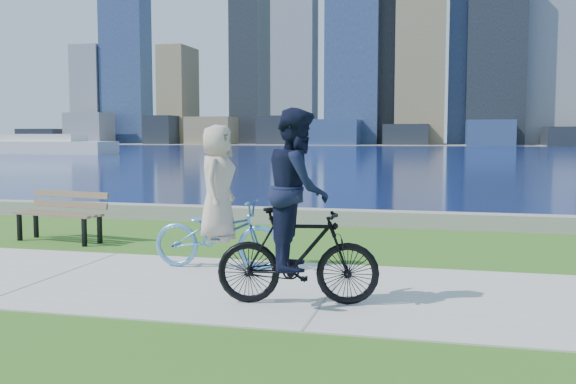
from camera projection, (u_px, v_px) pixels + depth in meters
The scene contains 10 objects.
ground at pixel (57, 276), 9.25m from camera, with size 320.00×320.00×0.00m, color #2C5B18.
concrete_path at pixel (57, 276), 9.24m from camera, with size 80.00×3.50×0.02m, color #A9AAA4.
seawall at pixel (209, 214), 15.23m from camera, with size 90.00×0.50×0.35m, color gray.
bay_water at pixel (399, 152), 78.94m from camera, with size 320.00×131.00×0.01m, color #0C184D.
far_shore at pixel (417, 144), 135.08m from camera, with size 320.00×30.00×0.12m, color gray.
city_skyline at pixel (423, 38), 132.06m from camera, with size 176.57×23.62×76.00m.
ferry_near at pixel (43, 146), 69.45m from camera, with size 15.82×4.52×2.15m.
park_bench at pixel (62, 211), 12.30m from camera, with size 1.92×0.96×0.95m.
cyclist_woman at pixel (218, 215), 9.68m from camera, with size 0.78×2.03×2.17m.
cyclist_man at pixel (298, 223), 7.59m from camera, with size 0.87×1.99×2.33m.
Camera 1 is at (5.38, -8.06, 2.04)m, focal length 40.00 mm.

